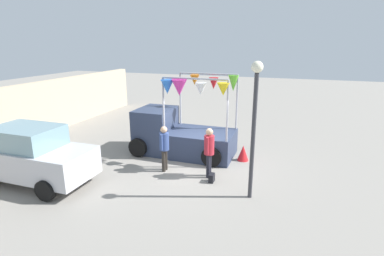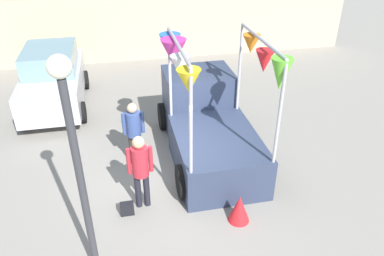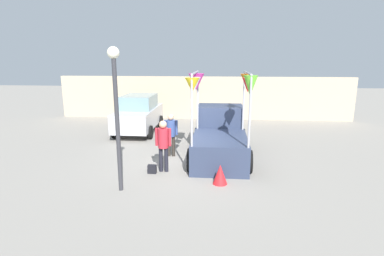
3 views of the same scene
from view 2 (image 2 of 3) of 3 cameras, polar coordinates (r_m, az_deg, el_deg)
ground_plane at (r=8.93m, az=-2.85°, el=-7.80°), size 60.00×60.00×0.00m
vendor_truck at (r=9.52m, az=2.11°, el=1.36°), size 2.33×4.09×3.24m
parked_car at (r=12.55m, az=-20.39°, el=7.09°), size 1.88×4.00×1.88m
person_customer at (r=7.65m, az=-7.90°, el=-5.71°), size 0.53×0.34×1.72m
person_vendor at (r=9.05m, az=-8.88°, el=0.00°), size 0.53×0.34×1.64m
handbag at (r=8.06m, az=-9.84°, el=-12.01°), size 0.28×0.16×0.28m
street_lamp at (r=5.55m, az=-17.46°, el=-2.99°), size 0.32×0.32×3.98m
brick_boundary_wall at (r=16.00m, az=-8.12°, el=14.83°), size 18.00×0.36×2.60m
folded_kite_bundle_crimson at (r=7.76m, az=7.22°, el=-12.11°), size 0.61×0.61×0.60m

